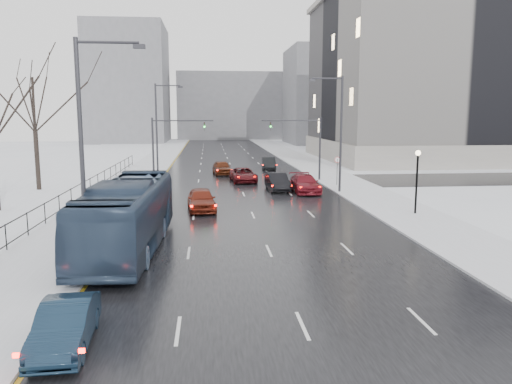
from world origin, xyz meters
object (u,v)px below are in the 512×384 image
object	(u,v)px
lamppost_r_mid	(417,173)
sedan_center_near	(201,199)
tree_park_e	(39,191)
mast_signal_left	(164,142)
streetlight_l_far	(159,126)
sedan_right_cross	(243,175)
streetlight_l_near	(87,142)
sedan_center_far	(222,168)
mast_signal_right	(310,141)
sedan_right_far	(305,184)
bus	(128,215)
sedan_right_near	(277,182)
streetlight_r_mid	(338,128)
sedan_left_near	(65,325)
no_uturn_sign	(337,162)
sedan_right_distant	(269,163)

from	to	relation	value
lamppost_r_mid	sedan_center_near	xyz separation A→B (m)	(-14.50, 2.94, -2.10)
tree_park_e	mast_signal_left	world-z (taller)	tree_park_e
streetlight_l_far	sedan_right_cross	bearing A→B (deg)	-25.35
streetlight_l_near	sedan_center_far	size ratio (longest dim) A/B	2.15
mast_signal_right	sedan_right_far	xyz separation A→B (m)	(-1.90, -7.44, -3.29)
lamppost_r_mid	bus	world-z (taller)	lamppost_r_mid
sedan_right_far	sedan_right_near	bearing A→B (deg)	151.48
sedan_right_near	mast_signal_left	bearing A→B (deg)	146.81
tree_park_e	streetlight_l_far	xyz separation A→B (m)	(10.03, 8.00, 5.62)
sedan_center_far	streetlight_l_near	bearing A→B (deg)	-106.82
streetlight_r_mid	sedan_left_near	bearing A→B (deg)	-118.91
mast_signal_left	bus	distance (m)	25.26
sedan_left_near	streetlight_l_far	bearing A→B (deg)	87.91
tree_park_e	streetlight_r_mid	world-z (taller)	streetlight_r_mid
mast_signal_right	bus	bearing A→B (deg)	-119.67
sedan_left_near	bus	xyz separation A→B (m)	(0.20, 10.67, 1.10)
tree_park_e	lamppost_r_mid	size ratio (longest dim) A/B	3.15
mast_signal_right	sedan_left_near	world-z (taller)	mast_signal_right
lamppost_r_mid	tree_park_e	bearing A→B (deg)	154.38
mast_signal_left	streetlight_r_mid	bearing A→B (deg)	-27.31
sedan_right_cross	sedan_center_far	world-z (taller)	sedan_center_far
lamppost_r_mid	sedan_center_near	world-z (taller)	lamppost_r_mid
sedan_center_far	sedan_center_near	bearing A→B (deg)	-101.24
tree_park_e	sedan_left_near	bearing A→B (deg)	-70.93
streetlight_r_mid	no_uturn_sign	distance (m)	5.30
mast_signal_right	sedan_right_near	bearing A→B (deg)	-123.58
streetlight_l_near	mast_signal_right	size ratio (longest dim) A/B	1.54
tree_park_e	mast_signal_left	bearing A→B (deg)	20.19
streetlight_l_far	mast_signal_right	world-z (taller)	streetlight_l_far
no_uturn_sign	mast_signal_right	bearing A→B (deg)	115.11
streetlight_r_mid	sedan_center_near	world-z (taller)	streetlight_r_mid
sedan_left_near	sedan_right_distant	bearing A→B (deg)	72.53
streetlight_r_mid	sedan_right_cross	bearing A→B (deg)	134.06
no_uturn_sign	streetlight_l_near	bearing A→B (deg)	-125.89
tree_park_e	sedan_left_near	world-z (taller)	tree_park_e
streetlight_l_near	sedan_right_cross	size ratio (longest dim) A/B	1.96
sedan_center_far	streetlight_r_mid	bearing A→B (deg)	-61.94
sedan_right_far	sedan_center_far	distance (m)	15.40
sedan_left_near	sedan_center_far	world-z (taller)	sedan_center_far
sedan_right_distant	sedan_left_near	bearing A→B (deg)	-100.47
streetlight_l_far	sedan_center_near	world-z (taller)	streetlight_l_far
sedan_right_far	streetlight_l_far	bearing A→B (deg)	138.57
tree_park_e	sedan_center_near	size ratio (longest dim) A/B	2.87
sedan_left_near	sedan_center_near	world-z (taller)	sedan_center_near
tree_park_e	sedan_right_cross	distance (m)	19.16
streetlight_r_mid	no_uturn_sign	world-z (taller)	streetlight_r_mid
streetlight_l_far	sedan_right_far	size ratio (longest dim) A/B	1.88
streetlight_l_far	sedan_center_near	size ratio (longest dim) A/B	2.13
streetlight_l_far	sedan_left_near	world-z (taller)	streetlight_l_far
sedan_center_near	streetlight_l_near	bearing A→B (deg)	-114.37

